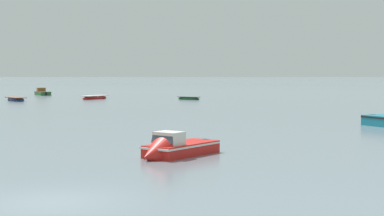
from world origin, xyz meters
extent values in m
plane|color=slate|center=(0.00, 0.00, 0.00)|extent=(800.00, 800.00, 0.00)
cube|color=black|center=(18.35, 27.07, 0.41)|extent=(0.51, 0.47, 0.73)
cube|color=#23602D|center=(-19.54, 84.09, 0.20)|extent=(3.46, 4.45, 0.81)
cone|color=#23602D|center=(-20.55, 85.99, 0.20)|extent=(2.04, 1.91, 1.63)
cube|color=brown|center=(-19.56, 84.13, 0.51)|extent=(3.53, 4.54, 0.09)
cube|color=brown|center=(-20.00, 84.95, 0.92)|extent=(1.60, 1.48, 0.63)
cube|color=#384751|center=(-20.24, 85.39, 0.97)|extent=(1.19, 0.78, 0.50)
cube|color=black|center=(-18.58, 82.31, 0.32)|extent=(0.41, 0.38, 0.58)
ellipsoid|color=#23602D|center=(4.86, 68.06, 0.12)|extent=(3.59, 2.83, 0.55)
cube|color=#33383F|center=(4.86, 68.06, 0.36)|extent=(3.34, 2.66, 0.07)
cube|color=#33383F|center=(4.86, 68.06, 0.27)|extent=(0.74, 1.03, 0.05)
cube|color=red|center=(3.99, 10.43, 0.20)|extent=(3.78, 4.22, 0.79)
cone|color=red|center=(2.70, 8.76, 0.20)|extent=(2.03, 1.97, 1.59)
cube|color=silver|center=(3.96, 10.39, 0.50)|extent=(3.87, 4.31, 0.09)
cube|color=silver|center=(3.40, 9.67, 0.90)|extent=(1.59, 1.53, 0.62)
cube|color=#384751|center=(3.11, 9.28, 0.95)|extent=(1.09, 0.91, 0.49)
cube|color=black|center=(5.19, 11.99, 0.32)|extent=(0.40, 0.39, 0.56)
ellipsoid|color=navy|center=(-18.64, 64.27, 0.16)|extent=(3.95, 4.59, 0.72)
cube|color=brown|center=(-18.64, 64.27, 0.47)|extent=(3.71, 4.28, 0.10)
cube|color=brown|center=(-18.64, 64.27, 0.36)|extent=(1.30, 1.06, 0.07)
ellipsoid|color=red|center=(-8.80, 69.86, 0.16)|extent=(4.01, 4.67, 0.73)
cube|color=silver|center=(-8.80, 69.86, 0.48)|extent=(3.77, 4.36, 0.10)
cube|color=silver|center=(-8.80, 69.86, 0.37)|extent=(1.32, 1.08, 0.07)
camera|label=1|loc=(4.06, -18.68, 4.03)|focal=57.16mm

